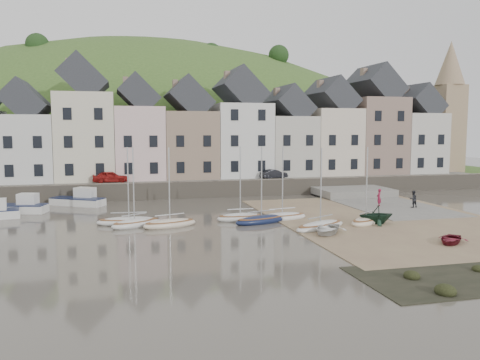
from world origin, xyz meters
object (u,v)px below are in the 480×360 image
object	(u,v)px
car_right	(274,174)
person_dark	(413,199)
sailboat_0	(129,221)
car_left	(111,177)
rowboat_white	(327,229)
rowboat_green	(376,214)
rowboat_red	(451,239)
person_red	(379,197)

from	to	relation	value
car_right	person_dark	bearing A→B (deg)	-164.19
sailboat_0	car_left	size ratio (longest dim) A/B	1.65
person_dark	car_right	xyz separation A→B (m)	(-8.89, 14.96, 1.23)
rowboat_white	car_left	size ratio (longest dim) A/B	0.86
rowboat_white	person_dark	size ratio (longest dim) A/B	2.07
rowboat_green	car_right	xyz separation A→B (m)	(-1.57, 21.01, 1.35)
rowboat_green	person_dark	distance (m)	9.49
rowboat_white	rowboat_red	distance (m)	8.13
person_red	person_dark	size ratio (longest dim) A/B	1.05
rowboat_green	person_red	distance (m)	8.86
rowboat_green	person_red	xyz separation A→B (m)	(4.61, 7.57, 0.15)
rowboat_white	person_red	world-z (taller)	person_red
rowboat_white	rowboat_green	xyz separation A→B (m)	(5.26, 2.47, 0.40)
rowboat_green	person_red	world-z (taller)	person_red
sailboat_0	rowboat_red	bearing A→B (deg)	-30.67
person_dark	car_right	distance (m)	17.44
person_dark	car_left	world-z (taller)	car_left
rowboat_white	person_red	size ratio (longest dim) A/B	1.98
person_dark	car_left	size ratio (longest dim) A/B	0.42
car_left	car_right	xyz separation A→B (m)	(18.77, 0.00, -0.10)
person_red	person_dark	bearing A→B (deg)	107.63
rowboat_green	car_right	bearing A→B (deg)	-173.81
rowboat_red	person_red	xyz separation A→B (m)	(3.25, 14.75, 0.62)
sailboat_0	person_red	xyz separation A→B (m)	(23.48, 2.76, 0.70)
sailboat_0	person_red	world-z (taller)	sailboat_0
rowboat_green	rowboat_red	distance (m)	7.33
rowboat_green	rowboat_red	world-z (taller)	rowboat_green
sailboat_0	car_left	world-z (taller)	sailboat_0
rowboat_white	person_red	distance (m)	14.08
sailboat_0	car_right	distance (m)	23.77
car_right	rowboat_red	bearing A→B (deg)	171.01
rowboat_red	person_dark	distance (m)	14.53
rowboat_white	sailboat_0	bearing A→B (deg)	-168.93
car_left	car_right	bearing A→B (deg)	-90.04
sailboat_0	rowboat_white	xyz separation A→B (m)	(13.61, -7.28, 0.14)
rowboat_white	rowboat_green	world-z (taller)	rowboat_green
person_red	car_left	distance (m)	28.37
car_right	rowboat_white	bearing A→B (deg)	156.15
person_red	car_right	bearing A→B (deg)	-108.45
sailboat_0	rowboat_red	world-z (taller)	sailboat_0
rowboat_red	person_red	size ratio (longest dim) A/B	1.58
rowboat_white	rowboat_red	world-z (taller)	rowboat_white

